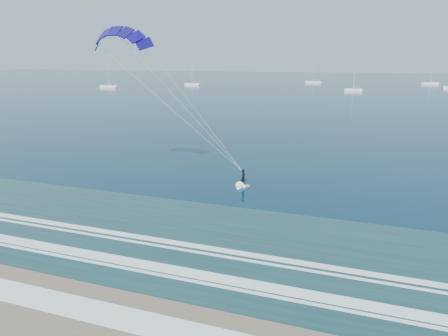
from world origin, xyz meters
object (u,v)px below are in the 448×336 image
sailboat_0 (109,86)px  sailboat_2 (313,82)px  sailboat_3 (353,90)px  kitesurfer_rig (183,106)px  sailboat_4 (430,83)px  sailboat_1 (192,84)px

sailboat_0 → sailboat_2: sailboat_0 is taller
sailboat_2 → sailboat_3: (25.55, -58.48, -0.01)m
kitesurfer_rig → sailboat_4: 233.08m
kitesurfer_rig → sailboat_2: (-11.77, 217.12, -8.96)m
sailboat_0 → sailboat_3: size_ratio=1.19×
sailboat_2 → sailboat_1: bearing=-144.5°
sailboat_4 → sailboat_2: bearing=-172.2°
kitesurfer_rig → sailboat_0: 177.83m
sailboat_0 → sailboat_2: 122.51m
kitesurfer_rig → sailboat_0: kitesurfer_rig is taller
sailboat_1 → sailboat_2: (62.30, 44.38, 0.00)m
sailboat_0 → sailboat_2: bearing=38.3°
sailboat_1 → sailboat_3: (87.85, -14.10, -0.01)m
kitesurfer_rig → sailboat_4: kitesurfer_rig is taller
sailboat_1 → sailboat_2: sailboat_2 is taller
sailboat_1 → sailboat_3: bearing=-9.1°
kitesurfer_rig → sailboat_3: bearing=85.0°
sailboat_0 → sailboat_4: (162.90, 85.21, -0.00)m
kitesurfer_rig → sailboat_2: bearing=93.1°
sailboat_2 → sailboat_3: 63.82m
sailboat_2 → sailboat_4: size_ratio=0.99×
sailboat_1 → kitesurfer_rig: bearing=-66.8°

